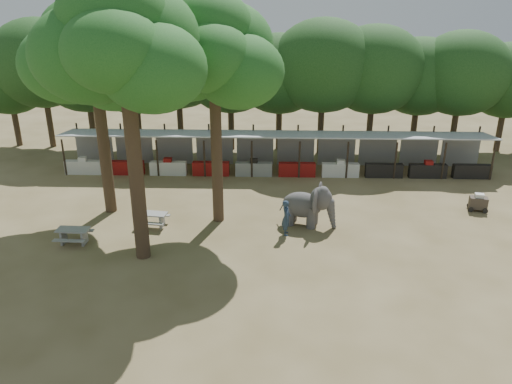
{
  "coord_description": "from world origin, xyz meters",
  "views": [
    {
      "loc": [
        -0.26,
        -17.72,
        11.07
      ],
      "look_at": [
        -1.0,
        5.0,
        2.0
      ],
      "focal_mm": 35.0,
      "sensor_mm": 36.0,
      "label": 1
    }
  ],
  "objects_px": {
    "yard_tree_center": "(122,45)",
    "handler": "(286,218)",
    "picnic_table_far": "(153,218)",
    "elephant": "(309,205)",
    "picnic_table_near": "(73,234)",
    "yard_tree_left": "(92,56)",
    "cart_back": "(478,202)",
    "yard_tree_back": "(211,52)"
  },
  "relations": [
    {
      "from": "yard_tree_center",
      "to": "elephant",
      "type": "xyz_separation_m",
      "value": [
        7.79,
        3.38,
        -8.11
      ]
    },
    {
      "from": "handler",
      "to": "elephant",
      "type": "bearing_deg",
      "value": -48.26
    },
    {
      "from": "yard_tree_left",
      "to": "picnic_table_far",
      "type": "height_order",
      "value": "yard_tree_left"
    },
    {
      "from": "yard_tree_left",
      "to": "elephant",
      "type": "bearing_deg",
      "value": -8.52
    },
    {
      "from": "yard_tree_left",
      "to": "yard_tree_back",
      "type": "bearing_deg",
      "value": -9.46
    },
    {
      "from": "handler",
      "to": "picnic_table_far",
      "type": "distance_m",
      "value": 6.81
    },
    {
      "from": "yard_tree_center",
      "to": "handler",
      "type": "relative_size",
      "value": 6.66
    },
    {
      "from": "handler",
      "to": "cart_back",
      "type": "bearing_deg",
      "value": -76.04
    },
    {
      "from": "yard_tree_center",
      "to": "picnic_table_far",
      "type": "height_order",
      "value": "yard_tree_center"
    },
    {
      "from": "yard_tree_back",
      "to": "cart_back",
      "type": "distance_m",
      "value": 16.38
    },
    {
      "from": "elephant",
      "to": "cart_back",
      "type": "relative_size",
      "value": 2.62
    },
    {
      "from": "handler",
      "to": "cart_back",
      "type": "distance_m",
      "value": 11.05
    },
    {
      "from": "yard_tree_left",
      "to": "picnic_table_far",
      "type": "distance_m",
      "value": 8.5
    },
    {
      "from": "yard_tree_center",
      "to": "picnic_table_far",
      "type": "relative_size",
      "value": 7.48
    },
    {
      "from": "yard_tree_back",
      "to": "cart_back",
      "type": "bearing_deg",
      "value": 5.97
    },
    {
      "from": "elephant",
      "to": "handler",
      "type": "relative_size",
      "value": 1.63
    },
    {
      "from": "yard_tree_center",
      "to": "handler",
      "type": "distance_m",
      "value": 10.86
    },
    {
      "from": "cart_back",
      "to": "picnic_table_far",
      "type": "bearing_deg",
      "value": -159.48
    },
    {
      "from": "elephant",
      "to": "picnic_table_near",
      "type": "bearing_deg",
      "value": -151.22
    },
    {
      "from": "yard_tree_center",
      "to": "yard_tree_back",
      "type": "bearing_deg",
      "value": 53.14
    },
    {
      "from": "yard_tree_center",
      "to": "cart_back",
      "type": "distance_m",
      "value": 20.03
    },
    {
      "from": "cart_back",
      "to": "picnic_table_near",
      "type": "bearing_deg",
      "value": -155.4
    },
    {
      "from": "yard_tree_center",
      "to": "yard_tree_back",
      "type": "distance_m",
      "value": 5.04
    },
    {
      "from": "handler",
      "to": "cart_back",
      "type": "relative_size",
      "value": 1.6
    },
    {
      "from": "cart_back",
      "to": "yard_tree_left",
      "type": "bearing_deg",
      "value": -166.44
    },
    {
      "from": "yard_tree_back",
      "to": "picnic_table_near",
      "type": "distance_m",
      "value": 10.76
    },
    {
      "from": "handler",
      "to": "cart_back",
      "type": "height_order",
      "value": "handler"
    },
    {
      "from": "yard_tree_left",
      "to": "handler",
      "type": "xyz_separation_m",
      "value": [
        9.63,
        -2.77,
        -7.3
      ]
    },
    {
      "from": "yard_tree_back",
      "to": "picnic_table_far",
      "type": "relative_size",
      "value": 7.06
    },
    {
      "from": "yard_tree_center",
      "to": "elephant",
      "type": "distance_m",
      "value": 11.74
    },
    {
      "from": "elephant",
      "to": "cart_back",
      "type": "height_order",
      "value": "elephant"
    },
    {
      "from": "yard_tree_left",
      "to": "cart_back",
      "type": "relative_size",
      "value": 9.78
    },
    {
      "from": "picnic_table_far",
      "to": "handler",
      "type": "bearing_deg",
      "value": 1.89
    },
    {
      "from": "picnic_table_near",
      "to": "picnic_table_far",
      "type": "relative_size",
      "value": 0.97
    },
    {
      "from": "yard_tree_center",
      "to": "picnic_table_near",
      "type": "relative_size",
      "value": 7.74
    },
    {
      "from": "picnic_table_near",
      "to": "yard_tree_center",
      "type": "bearing_deg",
      "value": -13.45
    },
    {
      "from": "yard_tree_left",
      "to": "handler",
      "type": "bearing_deg",
      "value": -16.04
    },
    {
      "from": "yard_tree_back",
      "to": "handler",
      "type": "height_order",
      "value": "yard_tree_back"
    },
    {
      "from": "yard_tree_left",
      "to": "handler",
      "type": "distance_m",
      "value": 12.39
    },
    {
      "from": "yard_tree_center",
      "to": "cart_back",
      "type": "relative_size",
      "value": 10.69
    },
    {
      "from": "handler",
      "to": "yard_tree_back",
      "type": "bearing_deg",
      "value": 60.85
    },
    {
      "from": "picnic_table_far",
      "to": "yard_tree_center",
      "type": "bearing_deg",
      "value": -79.62
    }
  ]
}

